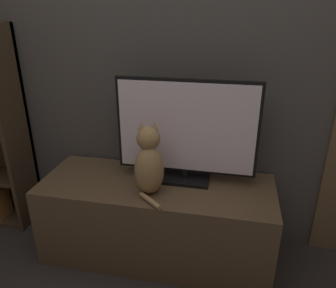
{
  "coord_description": "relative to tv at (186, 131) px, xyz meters",
  "views": [
    {
      "loc": [
        0.42,
        -0.75,
        1.49
      ],
      "look_at": [
        0.07,
        0.9,
        0.78
      ],
      "focal_mm": 35.0,
      "sensor_mm": 36.0,
      "label": 1
    }
  ],
  "objects": [
    {
      "name": "cat",
      "position": [
        -0.18,
        -0.18,
        -0.14
      ],
      "size": [
        0.21,
        0.28,
        0.42
      ],
      "rotation": [
        0.0,
        0.0,
        0.28
      ],
      "color": "#997547",
      "rests_on": "tv_stand"
    },
    {
      "name": "wall_back",
      "position": [
        -0.16,
        0.23,
        0.47
      ],
      "size": [
        4.8,
        0.05,
        2.6
      ],
      "color": "#47423D",
      "rests_on": "ground_plane"
    },
    {
      "name": "tv",
      "position": [
        0.0,
        0.0,
        0.0
      ],
      "size": [
        0.82,
        0.18,
        0.62
      ],
      "color": "black",
      "rests_on": "tv_stand"
    },
    {
      "name": "tv_stand",
      "position": [
        -0.16,
        -0.08,
        -0.57
      ],
      "size": [
        1.4,
        0.53,
        0.51
      ],
      "color": "brown",
      "rests_on": "ground_plane"
    }
  ]
}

